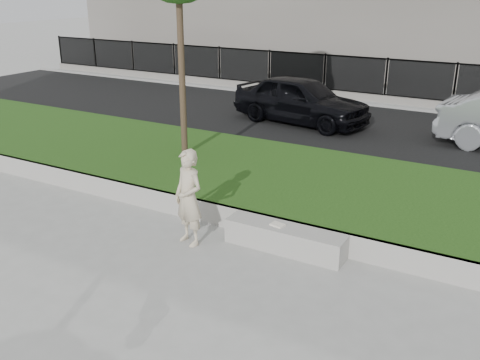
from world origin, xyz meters
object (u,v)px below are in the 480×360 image
Objects in this scene: car_dark at (301,100)px; man at (189,198)px; book at (278,225)px; stone_bench at (285,238)px.

man is at bearing -159.32° from car_dark.
book is 7.99m from car_dark.
stone_bench is 9.05× the size of book.
book is at bearing -149.30° from car_dark.
car_dark is (-2.99, 7.43, 0.54)m from stone_bench.
man is at bearing -147.59° from book.
book is (-0.13, -0.02, 0.21)m from stone_bench.
car_dark is at bearing 111.95° from stone_bench.
stone_bench is at bearing -148.38° from car_dark.
man is 0.38× the size of car_dark.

